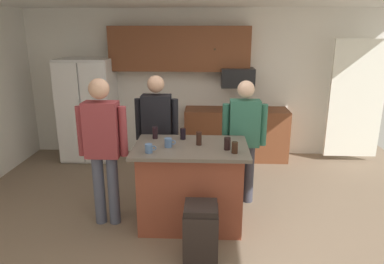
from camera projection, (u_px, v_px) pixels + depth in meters
name	position (u px, v px, depth m)	size (l,w,h in m)	color
floor	(198.00, 231.00, 4.08)	(7.04, 7.04, 0.00)	#7F6B56
back_wall	(203.00, 83.00, 6.40)	(6.40, 0.10, 2.60)	white
french_door_window_panel	(356.00, 100.00, 5.96)	(0.90, 0.06, 2.00)	white
cabinet_run_upper	(180.00, 49.00, 6.05)	(2.40, 0.38, 0.75)	brown
cabinet_run_lower	(236.00, 134.00, 6.31)	(1.80, 0.63, 0.90)	brown
refrigerator	(88.00, 110.00, 6.21)	(0.90, 0.76, 1.77)	white
microwave_over_range	(238.00, 78.00, 6.05)	(0.56, 0.40, 0.32)	black
kitchen_island	(191.00, 185.00, 4.13)	(1.29, 0.86, 0.97)	brown
person_guest_right	(103.00, 143.00, 4.00)	(0.57, 0.23, 1.74)	#4C5166
person_elder_center	(244.00, 135.00, 4.54)	(0.57, 0.22, 1.64)	#383842
person_guest_by_door	(157.00, 129.00, 4.68)	(0.57, 0.22, 1.68)	tan
glass_short_whisky	(183.00, 134.00, 4.22)	(0.07, 0.07, 0.14)	black
glass_stout_tall	(155.00, 133.00, 4.25)	(0.06, 0.06, 0.14)	black
glass_pilsner	(227.00, 144.00, 3.85)	(0.07, 0.07, 0.14)	black
tumbler_amber	(199.00, 138.00, 4.01)	(0.06, 0.06, 0.15)	black
mug_blue_stoneware	(149.00, 148.00, 3.76)	(0.12, 0.08, 0.10)	#4C6B99
mug_ceramic_white	(168.00, 143.00, 3.94)	(0.13, 0.08, 0.10)	#4C6B99
glass_dark_ale	(235.00, 148.00, 3.75)	(0.07, 0.07, 0.12)	#311C11
trash_bin	(201.00, 233.00, 3.50)	(0.34, 0.34, 0.61)	black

